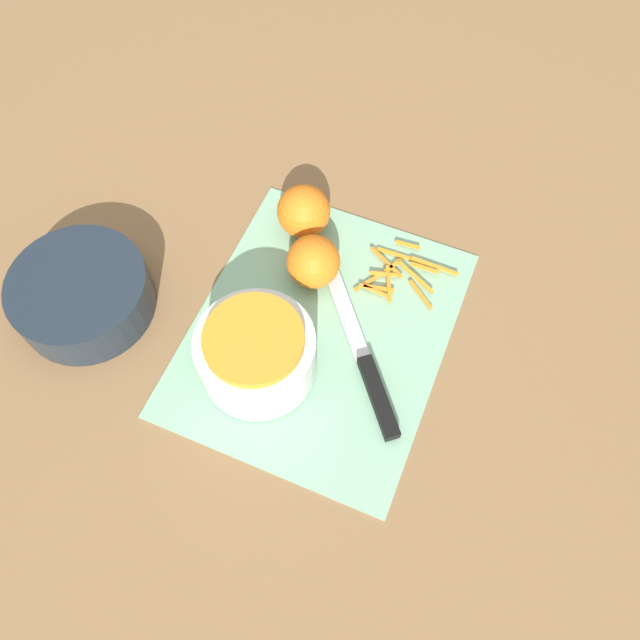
% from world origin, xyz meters
% --- Properties ---
extents(ground_plane, '(4.00, 4.00, 0.00)m').
position_xyz_m(ground_plane, '(0.00, 0.00, 0.00)').
color(ground_plane, olive).
extents(cutting_board, '(0.41, 0.34, 0.01)m').
position_xyz_m(cutting_board, '(0.00, 0.00, 0.00)').
color(cutting_board, '#84B793').
rests_on(cutting_board, ground_plane).
extents(bowl_speckled, '(0.15, 0.15, 0.09)m').
position_xyz_m(bowl_speckled, '(-0.08, 0.05, 0.05)').
color(bowl_speckled, silver).
rests_on(bowl_speckled, cutting_board).
extents(bowl_dark, '(0.19, 0.19, 0.06)m').
position_xyz_m(bowl_dark, '(-0.09, 0.32, 0.03)').
color(bowl_dark, '#1E2833').
rests_on(bowl_dark, ground_plane).
extents(knife, '(0.22, 0.18, 0.02)m').
position_xyz_m(knife, '(-0.04, -0.09, 0.01)').
color(knife, black).
rests_on(knife, cutting_board).
extents(orange_left, '(0.08, 0.08, 0.08)m').
position_xyz_m(orange_left, '(0.08, 0.04, 0.04)').
color(orange_left, orange).
rests_on(orange_left, cutting_board).
extents(orange_right, '(0.08, 0.08, 0.08)m').
position_xyz_m(orange_right, '(0.15, 0.09, 0.05)').
color(orange_right, orange).
rests_on(orange_right, cutting_board).
extents(peel_pile, '(0.11, 0.13, 0.01)m').
position_xyz_m(peel_pile, '(0.13, -0.07, 0.01)').
color(peel_pile, orange).
rests_on(peel_pile, cutting_board).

